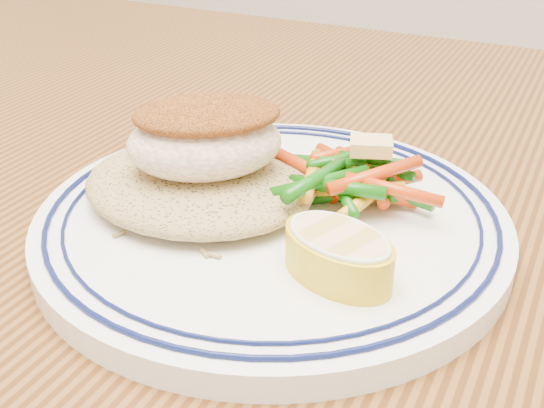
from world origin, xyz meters
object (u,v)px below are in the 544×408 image
(plate, at_px, (272,220))
(vegetable_pile, at_px, (352,178))
(rice_pilaf, at_px, (200,178))
(fish_fillet, at_px, (205,136))
(dining_table, at_px, (308,348))
(lemon_wedge, at_px, (338,253))

(plate, bearing_deg, vegetable_pile, 45.06)
(rice_pilaf, xyz_separation_m, fish_fillet, (0.01, -0.00, 0.03))
(dining_table, height_order, vegetable_pile, vegetable_pile)
(plate, relative_size, vegetable_pile, 2.52)
(lemon_wedge, bearing_deg, rice_pilaf, 159.08)
(vegetable_pile, relative_size, lemon_wedge, 1.49)
(dining_table, xyz_separation_m, fish_fillet, (-0.05, -0.03, 0.15))
(fish_fillet, distance_m, lemon_wedge, 0.11)
(dining_table, relative_size, fish_fillet, 14.02)
(dining_table, distance_m, plate, 0.11)
(rice_pilaf, height_order, lemon_wedge, rice_pilaf)
(rice_pilaf, distance_m, vegetable_pile, 0.09)
(vegetable_pile, bearing_deg, dining_table, -149.06)
(dining_table, xyz_separation_m, rice_pilaf, (-0.06, -0.03, 0.13))
(dining_table, height_order, rice_pilaf, rice_pilaf)
(plate, relative_size, fish_fillet, 2.51)
(rice_pilaf, relative_size, fish_fillet, 1.29)
(fish_fillet, relative_size, vegetable_pile, 1.00)
(plate, bearing_deg, lemon_wedge, -37.10)
(fish_fillet, bearing_deg, lemon_wedge, -21.06)
(rice_pilaf, bearing_deg, dining_table, 24.49)
(dining_table, xyz_separation_m, vegetable_pile, (0.02, 0.01, 0.13))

